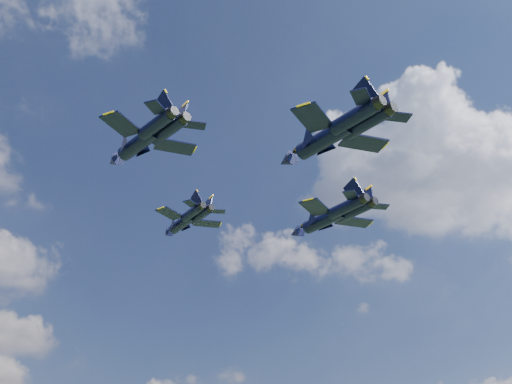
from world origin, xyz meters
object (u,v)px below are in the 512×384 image
object	(u,v)px
jet_left	(137,144)
jet_right	(322,220)
jet_lead	(181,223)
jet_slot	(321,140)

from	to	relation	value
jet_left	jet_right	xyz separation A→B (m)	(31.38, 6.42, 0.86)
jet_left	jet_right	bearing A→B (deg)	3.02
jet_lead	jet_slot	xyz separation A→B (m)	(2.43, -30.11, -0.54)
jet_right	jet_slot	size ratio (longest dim) A/B	0.96
jet_right	jet_slot	xyz separation A→B (m)	(-13.59, -17.16, 0.00)
jet_left	jet_lead	bearing A→B (deg)	43.04
jet_lead	jet_right	size ratio (longest dim) A/B	0.78
jet_left	jet_slot	world-z (taller)	jet_slot
jet_left	jet_slot	bearing A→B (deg)	-39.66
jet_slot	jet_left	bearing A→B (deg)	142.29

